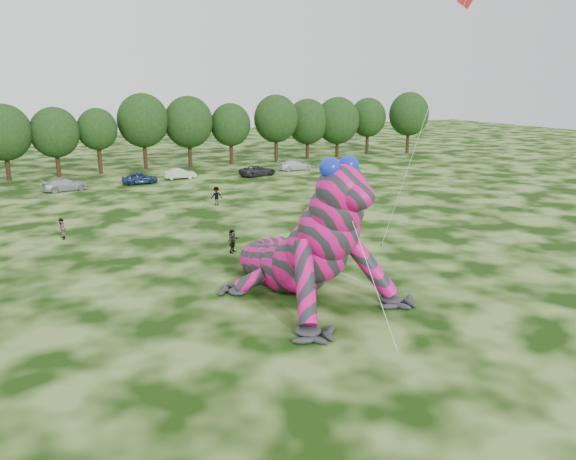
# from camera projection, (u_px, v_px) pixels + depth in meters

# --- Properties ---
(ground) EXTENTS (240.00, 240.00, 0.00)m
(ground) POSITION_uv_depth(u_px,v_px,m) (275.00, 355.00, 25.59)
(ground) COLOR #16330A
(ground) RESTS_ON ground
(inflatable_gecko) EXTENTS (17.97, 19.88, 8.44)m
(inflatable_gecko) POSITION_uv_depth(u_px,v_px,m) (288.00, 221.00, 32.55)
(inflatable_gecko) COLOR #D00C6E
(inflatable_gecko) RESTS_ON ground
(flying_kite) EXTENTS (4.43, 3.60, 18.23)m
(flying_kite) POSITION_uv_depth(u_px,v_px,m) (459.00, 20.00, 37.21)
(flying_kite) COLOR red
(flying_kite) RESTS_ON ground
(tree_7) EXTENTS (6.68, 6.01, 9.48)m
(tree_7) POSITION_uv_depth(u_px,v_px,m) (5.00, 142.00, 69.14)
(tree_7) COLOR black
(tree_7) RESTS_ON ground
(tree_8) EXTENTS (6.14, 5.53, 8.94)m
(tree_8) POSITION_uv_depth(u_px,v_px,m) (56.00, 142.00, 71.89)
(tree_8) COLOR black
(tree_8) RESTS_ON ground
(tree_9) EXTENTS (5.27, 4.74, 8.68)m
(tree_9) POSITION_uv_depth(u_px,v_px,m) (98.00, 141.00, 74.52)
(tree_9) COLOR black
(tree_9) RESTS_ON ground
(tree_10) EXTENTS (7.09, 6.38, 10.50)m
(tree_10) POSITION_uv_depth(u_px,v_px,m) (144.00, 132.00, 78.08)
(tree_10) COLOR black
(tree_10) RESTS_ON ground
(tree_11) EXTENTS (7.01, 6.31, 10.07)m
(tree_11) POSITION_uv_depth(u_px,v_px,m) (189.00, 132.00, 80.56)
(tree_11) COLOR black
(tree_11) RESTS_ON ground
(tree_12) EXTENTS (5.99, 5.39, 8.97)m
(tree_12) POSITION_uv_depth(u_px,v_px,m) (231.00, 134.00, 82.99)
(tree_12) COLOR black
(tree_12) RESTS_ON ground
(tree_13) EXTENTS (6.83, 6.15, 10.13)m
(tree_13) POSITION_uv_depth(u_px,v_px,m) (276.00, 128.00, 85.38)
(tree_13) COLOR black
(tree_13) RESTS_ON ground
(tree_14) EXTENTS (6.82, 6.14, 9.40)m
(tree_14) POSITION_uv_depth(u_px,v_px,m) (308.00, 129.00, 89.58)
(tree_14) COLOR black
(tree_14) RESTS_ON ground
(tree_15) EXTENTS (7.17, 6.45, 9.63)m
(tree_15) POSITION_uv_depth(u_px,v_px,m) (338.00, 127.00, 90.89)
(tree_15) COLOR black
(tree_15) RESTS_ON ground
(tree_16) EXTENTS (6.26, 5.63, 9.37)m
(tree_16) POSITION_uv_depth(u_px,v_px,m) (368.00, 126.00, 95.32)
(tree_16) COLOR black
(tree_16) RESTS_ON ground
(tree_17) EXTENTS (6.98, 6.28, 10.30)m
(tree_17) POSITION_uv_depth(u_px,v_px,m) (409.00, 123.00, 95.66)
(tree_17) COLOR black
(tree_17) RESTS_ON ground
(car_3) EXTENTS (5.15, 2.82, 1.41)m
(car_3) POSITION_uv_depth(u_px,v_px,m) (65.00, 185.00, 63.53)
(car_3) COLOR #A4A9AD
(car_3) RESTS_ON ground
(car_4) EXTENTS (4.30, 1.86, 1.44)m
(car_4) POSITION_uv_depth(u_px,v_px,m) (140.00, 178.00, 67.80)
(car_4) COLOR #17284B
(car_4) RESTS_ON ground
(car_5) EXTENTS (4.08, 1.80, 1.30)m
(car_5) POSITION_uv_depth(u_px,v_px,m) (180.00, 174.00, 71.51)
(car_5) COLOR beige
(car_5) RESTS_ON ground
(car_6) EXTENTS (5.29, 3.19, 1.37)m
(car_6) POSITION_uv_depth(u_px,v_px,m) (258.00, 171.00, 73.61)
(car_6) COLOR #29282B
(car_6) RESTS_ON ground
(car_7) EXTENTS (4.85, 2.12, 1.39)m
(car_7) POSITION_uv_depth(u_px,v_px,m) (295.00, 165.00, 78.19)
(car_7) COLOR silver
(car_7) RESTS_ON ground
(spectator_1) EXTENTS (0.70, 0.87, 1.70)m
(spectator_1) POSITION_uv_depth(u_px,v_px,m) (62.00, 229.00, 44.05)
(spectator_1) COLOR gray
(spectator_1) RESTS_ON ground
(spectator_5) EXTENTS (1.51, 1.42, 1.70)m
(spectator_5) POSITION_uv_depth(u_px,v_px,m) (232.00, 241.00, 40.73)
(spectator_5) COLOR gray
(spectator_5) RESTS_ON ground
(spectator_2) EXTENTS (1.23, 0.74, 1.87)m
(spectator_2) POSITION_uv_depth(u_px,v_px,m) (216.00, 196.00, 56.19)
(spectator_2) COLOR gray
(spectator_2) RESTS_ON ground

